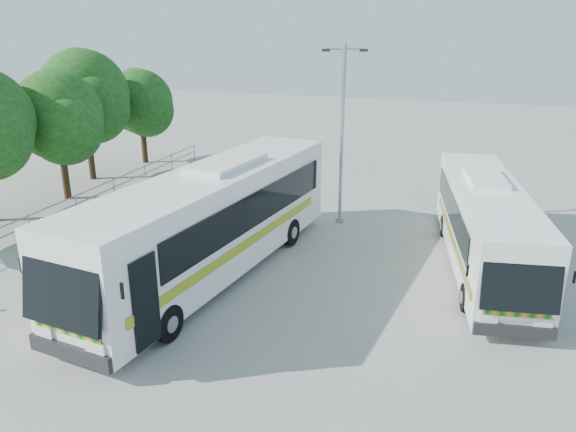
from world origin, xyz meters
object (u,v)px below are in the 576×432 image
(coach_main, at_px, (211,221))
(lamppost, at_px, (342,128))
(tree_far_d, at_px, (85,95))
(coach_adjacent, at_px, (486,224))
(tree_far_e, at_px, (141,102))
(tree_far_c, at_px, (59,116))

(coach_main, bearing_deg, lamppost, 74.13)
(tree_far_d, relative_size, lamppost, 0.94)
(coach_main, height_order, coach_adjacent, coach_main)
(tree_far_e, height_order, coach_adjacent, tree_far_e)
(tree_far_e, xyz_separation_m, coach_main, (11.62, -14.27, -1.81))
(tree_far_d, xyz_separation_m, lamppost, (15.31, -2.79, -0.51))
(tree_far_c, relative_size, tree_far_e, 1.10)
(tree_far_c, bearing_deg, coach_main, -28.65)
(tree_far_c, xyz_separation_m, coach_main, (11.12, -6.07, -2.19))
(coach_main, xyz_separation_m, lamppost, (3.01, 6.99, 2.23))
(tree_far_c, relative_size, coach_adjacent, 0.57)
(tree_far_c, relative_size, lamppost, 0.83)
(tree_far_e, xyz_separation_m, coach_adjacent, (20.80, -10.55, -2.19))
(tree_far_c, bearing_deg, tree_far_e, 93.54)
(tree_far_d, height_order, coach_main, tree_far_d)
(tree_far_d, bearing_deg, tree_far_e, 81.37)
(tree_far_e, bearing_deg, tree_far_d, -98.63)
(tree_far_d, relative_size, coach_adjacent, 0.64)
(lamppost, bearing_deg, coach_adjacent, -44.74)
(lamppost, bearing_deg, coach_main, -130.14)
(tree_far_d, relative_size, tree_far_e, 1.24)
(tree_far_d, relative_size, coach_main, 0.53)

